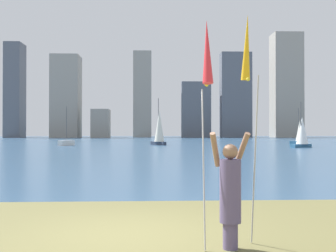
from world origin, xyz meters
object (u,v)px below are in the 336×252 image
object	(u,v)px
sailboat_0	(299,134)
sailboat_5	(302,132)
kite_flag_right	(247,53)
kite_flag_left	(207,58)
sailboat_4	(159,128)
person	(230,191)
sailboat_1	(67,142)

from	to	relation	value
sailboat_0	sailboat_5	world-z (taller)	sailboat_5
kite_flag_right	sailboat_5	bearing A→B (deg)	67.85
kite_flag_right	kite_flag_left	bearing A→B (deg)	-131.98
sailboat_0	sailboat_4	xyz separation A→B (m)	(-17.63, 0.82, 0.83)
kite_flag_right	sailboat_5	world-z (taller)	sailboat_5
sailboat_5	sailboat_0	bearing A→B (deg)	71.63
kite_flag_right	sailboat_0	size ratio (longest dim) A/B	0.82
kite_flag_left	sailboat_4	bearing A→B (deg)	89.62
person	sailboat_0	bearing A→B (deg)	64.38
sailboat_0	sailboat_5	bearing A→B (deg)	-108.37
sailboat_0	sailboat_1	xyz separation A→B (m)	(-28.95, -0.37, -1.00)
kite_flag_left	kite_flag_right	xyz separation A→B (m)	(0.82, 0.91, 0.26)
kite_flag_left	kite_flag_right	world-z (taller)	kite_flag_right
kite_flag_left	sailboat_5	world-z (taller)	sailboat_5
kite_flag_right	sailboat_1	bearing A→B (deg)	105.42
kite_flag_right	sailboat_1	size ratio (longest dim) A/B	0.81
sailboat_4	kite_flag_left	bearing A→B (deg)	-90.38
kite_flag_left	sailboat_1	bearing A→B (deg)	104.11
kite_flag_left	sailboat_5	distance (m)	40.35
person	sailboat_0	distance (m)	47.26
kite_flag_right	sailboat_1	xyz separation A→B (m)	(-11.84, 42.94, -2.81)
kite_flag_left	sailboat_0	bearing A→B (deg)	67.93
person	kite_flag_right	distance (m)	2.39
sailboat_1	kite_flag_left	bearing A→B (deg)	-75.89
sailboat_1	person	bearing A→B (deg)	-75.28
kite_flag_left	sailboat_4	size ratio (longest dim) A/B	0.60
person	kite_flag_right	bearing A→B (deg)	50.76
kite_flag_right	sailboat_5	distance (m)	39.20
kite_flag_left	sailboat_5	xyz separation A→B (m)	(15.59, 37.19, -1.28)
sailboat_0	person	bearing A→B (deg)	-111.76
sailboat_0	sailboat_4	bearing A→B (deg)	177.34
person	kite_flag_right	world-z (taller)	kite_flag_right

